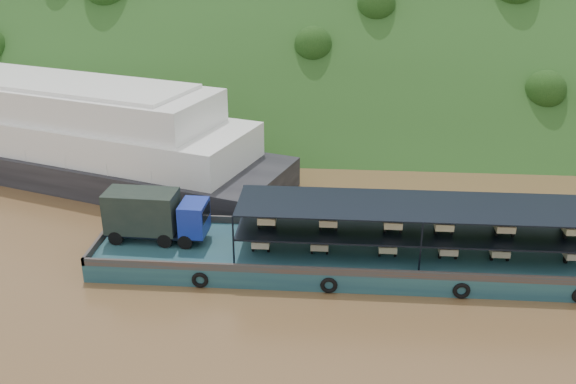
{
  "coord_description": "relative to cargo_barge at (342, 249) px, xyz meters",
  "views": [
    {
      "loc": [
        1.3,
        -39.13,
        21.15
      ],
      "look_at": [
        -2.0,
        3.0,
        3.2
      ],
      "focal_mm": 40.0,
      "sensor_mm": 36.0,
      "label": 1
    }
  ],
  "objects": [
    {
      "name": "ground",
      "position": [
        -1.91,
        1.59,
        -1.16
      ],
      "size": [
        160.0,
        160.0,
        0.0
      ],
      "primitive_type": "plane",
      "color": "brown",
      "rests_on": "ground"
    },
    {
      "name": "passenger_ferry",
      "position": [
        -24.98,
        15.53,
        2.49
      ],
      "size": [
        42.75,
        23.05,
        8.42
      ],
      "rotation": [
        0.0,
        0.0,
        -0.32
      ],
      "color": "black",
      "rests_on": "ground"
    },
    {
      "name": "cargo_barge",
      "position": [
        0.0,
        0.0,
        0.0
      ],
      "size": [
        35.0,
        7.18,
        4.65
      ],
      "color": "#143548",
      "rests_on": "ground"
    },
    {
      "name": "hillside",
      "position": [
        -1.91,
        37.59,
        -1.16
      ],
      "size": [
        140.0,
        39.6,
        39.6
      ],
      "primitive_type": "cube",
      "rotation": [
        0.79,
        0.0,
        0.0
      ],
      "color": "#203D16",
      "rests_on": "ground"
    }
  ]
}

